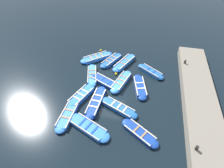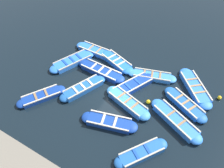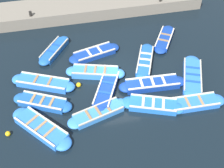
% 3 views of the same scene
% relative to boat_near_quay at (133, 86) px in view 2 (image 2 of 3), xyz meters
% --- Properties ---
extents(ground_plane, '(120.00, 120.00, 0.00)m').
position_rel_boat_near_quay_xyz_m(ground_plane, '(0.81, -0.90, -0.17)').
color(ground_plane, black).
extents(boat_near_quay, '(3.70, 2.32, 0.40)m').
position_rel_boat_near_quay_xyz_m(boat_near_quay, '(0.00, 0.00, 0.00)').
color(boat_near_quay, navy).
rests_on(boat_near_quay, ground).
extents(boat_far_corner, '(3.88, 2.31, 0.39)m').
position_rel_boat_near_quay_xyz_m(boat_far_corner, '(-0.02, -5.13, -0.01)').
color(boat_far_corner, blue).
rests_on(boat_far_corner, ground).
extents(boat_alongside, '(1.69, 3.53, 0.38)m').
position_rel_boat_near_quay_xyz_m(boat_alongside, '(3.34, 0.09, -0.01)').
color(boat_alongside, navy).
rests_on(boat_alongside, ground).
extents(boat_drifting, '(2.99, 2.39, 0.40)m').
position_rel_boat_near_quay_xyz_m(boat_drifting, '(4.18, 2.56, -0.00)').
color(boat_drifting, '#1E59AD').
rests_on(boat_drifting, ground).
extents(boat_outer_right, '(2.00, 3.49, 0.41)m').
position_rel_boat_near_quay_xyz_m(boat_outer_right, '(-1.66, -2.20, 0.00)').
color(boat_outer_right, blue).
rests_on(boat_outer_right, ground).
extents(boat_outer_left, '(2.18, 3.34, 0.40)m').
position_rel_boat_near_quay_xyz_m(boat_outer_left, '(-0.21, 3.56, -0.00)').
color(boat_outer_left, '#1E59AD').
rests_on(boat_outer_left, ground).
extents(boat_end_of_row, '(1.76, 3.60, 0.46)m').
position_rel_boat_near_quay_xyz_m(boat_end_of_row, '(1.51, 0.37, 0.03)').
color(boat_end_of_row, '#3884E0').
rests_on(boat_end_of_row, ground).
extents(boat_broadside, '(2.29, 3.77, 0.44)m').
position_rel_boat_near_quay_xyz_m(boat_broadside, '(1.28, 3.44, 0.02)').
color(boat_broadside, blue).
rests_on(boat_broadside, ground).
extents(boat_stern_in, '(0.98, 3.53, 0.38)m').
position_rel_boat_near_quay_xyz_m(boat_stern_in, '(-2.00, -4.39, -0.01)').
color(boat_stern_in, blue).
rests_on(boat_stern_in, ground).
extents(boat_bow_out, '(3.52, 3.18, 0.42)m').
position_rel_boat_near_quay_xyz_m(boat_bow_out, '(-1.95, 3.72, 0.01)').
color(boat_bow_out, blue).
rests_on(boat_bow_out, ground).
extents(boat_inner_gap, '(1.04, 3.91, 0.43)m').
position_rel_boat_near_quay_xyz_m(boat_inner_gap, '(-0.15, -2.64, 0.01)').
color(boat_inner_gap, navy).
rests_on(boat_inner_gap, ground).
extents(boat_mid_row, '(1.74, 3.54, 0.36)m').
position_rel_boat_near_quay_xyz_m(boat_mid_row, '(-1.57, 0.76, -0.02)').
color(boat_mid_row, '#3884E0').
rests_on(boat_mid_row, ground).
extents(boat_tucked, '(3.17, 2.36, 0.36)m').
position_rel_boat_near_quay_xyz_m(boat_tucked, '(3.82, -4.76, -0.02)').
color(boat_tucked, navy).
rests_on(boat_tucked, ground).
extents(boat_centre, '(3.55, 2.07, 0.41)m').
position_rel_boat_near_quay_xyz_m(boat_centre, '(1.87, -2.80, 0.00)').
color(boat_centre, '#1E59AD').
rests_on(boat_centre, ground).
extents(buoy_orange_near, '(0.26, 0.26, 0.26)m').
position_rel_boat_near_quay_xyz_m(buoy_orange_near, '(-1.90, 5.36, -0.04)').
color(buoy_orange_near, '#EAB214').
rests_on(buoy_orange_near, ground).
extents(buoy_yellow_far, '(0.28, 0.28, 0.28)m').
position_rel_boat_near_quay_xyz_m(buoy_yellow_far, '(0.75, 1.47, -0.03)').
color(buoy_yellow_far, '#EAB214').
rests_on(buoy_yellow_far, ground).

